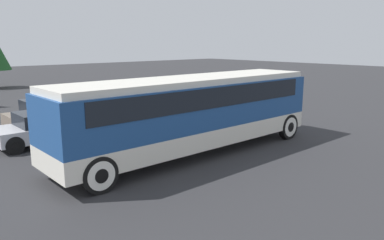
{
  "coord_description": "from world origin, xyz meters",
  "views": [
    {
      "loc": [
        -9.17,
        -10.26,
        4.18
      ],
      "look_at": [
        0.0,
        0.0,
        1.31
      ],
      "focal_mm": 35.0,
      "sensor_mm": 36.0,
      "label": 1
    }
  ],
  "objects_px": {
    "tour_bus": "(194,108)",
    "parked_car_near": "(50,114)",
    "parked_car_far": "(52,126)",
    "parked_car_mid": "(139,101)"
  },
  "relations": [
    {
      "from": "tour_bus",
      "to": "parked_car_near",
      "type": "bearing_deg",
      "value": 108.06
    },
    {
      "from": "parked_car_near",
      "to": "parked_car_far",
      "type": "xyz_separation_m",
      "value": [
        -0.9,
        -2.43,
        -0.04
      ]
    },
    {
      "from": "parked_car_near",
      "to": "parked_car_mid",
      "type": "bearing_deg",
      "value": 9.04
    },
    {
      "from": "tour_bus",
      "to": "parked_car_mid",
      "type": "xyz_separation_m",
      "value": [
        3.31,
        8.6,
        -1.07
      ]
    },
    {
      "from": "tour_bus",
      "to": "parked_car_mid",
      "type": "distance_m",
      "value": 9.28
    },
    {
      "from": "parked_car_near",
      "to": "tour_bus",
      "type": "bearing_deg",
      "value": -71.94
    },
    {
      "from": "parked_car_near",
      "to": "parked_car_far",
      "type": "distance_m",
      "value": 2.6
    },
    {
      "from": "parked_car_near",
      "to": "parked_car_mid",
      "type": "height_order",
      "value": "parked_car_near"
    },
    {
      "from": "parked_car_mid",
      "to": "parked_car_far",
      "type": "bearing_deg",
      "value": -153.41
    },
    {
      "from": "parked_car_far",
      "to": "tour_bus",
      "type": "bearing_deg",
      "value": -56.99
    }
  ]
}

